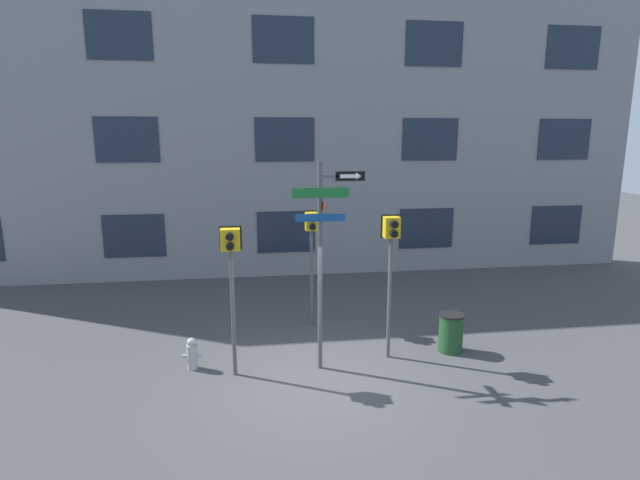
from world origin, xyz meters
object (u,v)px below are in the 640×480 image
street_sign_pole (324,246)px  fire_hydrant (192,354)px  pedestrian_signal_left (231,259)px  pedestrian_signal_across (311,238)px  pedestrian_signal_right (391,248)px  trash_bin (451,333)px

street_sign_pole → fire_hydrant: 3.41m
street_sign_pole → pedestrian_signal_left: street_sign_pole is taller
pedestrian_signal_across → street_sign_pole: bearing=-91.3°
pedestrian_signal_right → pedestrian_signal_across: (-1.37, 1.99, -0.15)m
pedestrian_signal_left → trash_bin: 4.98m
pedestrian_signal_right → street_sign_pole: bearing=-167.7°
street_sign_pole → trash_bin: (2.84, 0.41, -2.08)m
pedestrian_signal_across → trash_bin: pedestrian_signal_across is taller
street_sign_pole → pedestrian_signal_across: size_ratio=1.44×
street_sign_pole → trash_bin: bearing=8.2°
pedestrian_signal_across → trash_bin: (2.78, -1.89, -1.79)m
pedestrian_signal_right → fire_hydrant: bearing=179.7°
pedestrian_signal_right → fire_hydrant: size_ratio=4.64×
pedestrian_signal_across → pedestrian_signal_right: bearing=-55.4°
trash_bin → pedestrian_signal_right: bearing=-176.1°
street_sign_pole → pedestrian_signal_left: (-1.75, -0.05, -0.18)m
pedestrian_signal_across → fire_hydrant: bearing=-143.4°
pedestrian_signal_left → pedestrian_signal_right: 3.19m
pedestrian_signal_across → trash_bin: 3.81m
street_sign_pole → pedestrian_signal_left: 1.76m
trash_bin → street_sign_pole: bearing=-171.8°
fire_hydrant → pedestrian_signal_across: bearing=36.6°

